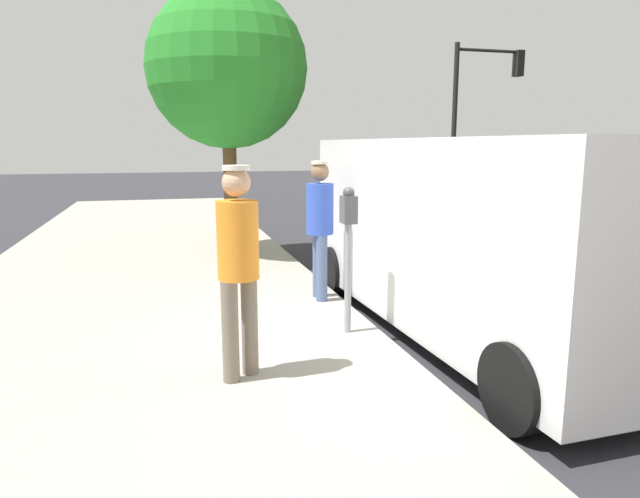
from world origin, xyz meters
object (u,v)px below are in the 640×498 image
parked_van (478,231)px  traffic_light_corner (479,99)px  pedestrian_in_orange (238,258)px  street_tree (227,68)px  pedestrian_in_blue (320,221)px  parking_meter_near (348,235)px

parked_van → traffic_light_corner: 13.21m
pedestrian_in_orange → street_tree: street_tree is taller
pedestrian_in_blue → traffic_light_corner: 12.95m
traffic_light_corner → street_tree: traffic_light_corner is taller
pedestrian_in_blue → street_tree: size_ratio=0.38×
parking_meter_near → traffic_light_corner: traffic_light_corner is taller
street_tree → traffic_light_corner: bearing=-143.4°
pedestrian_in_orange → parking_meter_near: bearing=-144.5°
traffic_light_corner → parked_van: bearing=59.6°
pedestrian_in_orange → street_tree: (-0.61, -5.66, 2.20)m
parking_meter_near → pedestrian_in_blue: (-0.07, -1.35, -0.03)m
pedestrian_in_orange → traffic_light_corner: (-9.30, -12.13, 2.34)m
pedestrian_in_blue → parked_van: bearing=137.4°
pedestrian_in_orange → street_tree: 6.10m
parking_meter_near → pedestrian_in_orange: (1.24, 0.88, -0.00)m
pedestrian_in_orange → parked_van: size_ratio=0.34×
parking_meter_near → pedestrian_in_blue: bearing=-93.0°
parked_van → pedestrian_in_blue: bearing=-42.6°
parking_meter_near → parked_van: bearing=-178.7°
pedestrian_in_orange → parked_van: 2.89m
pedestrian_in_blue → traffic_light_corner: traffic_light_corner is taller
pedestrian_in_orange → pedestrian_in_blue: 2.58m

